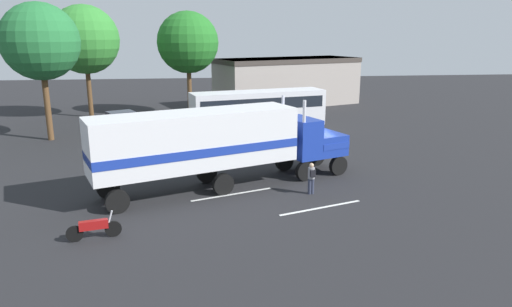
{
  "coord_description": "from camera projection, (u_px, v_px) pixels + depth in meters",
  "views": [
    {
      "loc": [
        -6.52,
        -25.61,
        7.94
      ],
      "look_at": [
        -3.45,
        -1.55,
        1.6
      ],
      "focal_mm": 32.37,
      "sensor_mm": 36.0,
      "label": 1
    }
  ],
  "objects": [
    {
      "name": "tree_left",
      "position": [
        188.0,
        43.0,
        44.78
      ],
      "size": [
        5.96,
        5.96,
        10.05
      ],
      "color": "brown",
      "rests_on": "ground_plane"
    },
    {
      "name": "lane_stripe_mid",
      "position": [
        321.0,
        208.0,
        21.62
      ],
      "size": [
        4.23,
        1.53,
        0.01
      ],
      "primitive_type": "cube",
      "rotation": [
        0.0,
        0.0,
        0.32
      ],
      "color": "silver",
      "rests_on": "ground_plane"
    },
    {
      "name": "tree_center",
      "position": [
        85.0,
        40.0,
        43.18
      ],
      "size": [
        6.4,
        6.4,
        10.56
      ],
      "color": "brown",
      "rests_on": "ground_plane"
    },
    {
      "name": "building_backdrop",
      "position": [
        288.0,
        80.0,
        51.99
      ],
      "size": [
        17.19,
        11.38,
        5.25
      ],
      "color": "#9E938C",
      "rests_on": "ground_plane"
    },
    {
      "name": "semi_truck",
      "position": [
        216.0,
        142.0,
        23.77
      ],
      "size": [
        14.11,
        7.4,
        4.5
      ],
      "color": "#193399",
      "rests_on": "ground_plane"
    },
    {
      "name": "motorcycle",
      "position": [
        94.0,
        228.0,
        18.24
      ],
      "size": [
        2.08,
        0.55,
        1.12
      ],
      "color": "black",
      "rests_on": "ground_plane"
    },
    {
      "name": "person_bystander",
      "position": [
        311.0,
        177.0,
        23.27
      ],
      "size": [
        0.34,
        0.46,
        1.63
      ],
      "color": "#2D3347",
      "rests_on": "ground_plane"
    },
    {
      "name": "parked_bus",
      "position": [
        259.0,
        107.0,
        37.6
      ],
      "size": [
        11.29,
        5.04,
        3.4
      ],
      "color": "silver",
      "rests_on": "ground_plane"
    },
    {
      "name": "ground_plane",
      "position": [
        310.0,
        171.0,
        27.38
      ],
      "size": [
        120.0,
        120.0,
        0.0
      ],
      "primitive_type": "plane",
      "color": "#232326"
    },
    {
      "name": "parked_car",
      "position": [
        123.0,
        120.0,
        38.95
      ],
      "size": [
        4.73,
        3.63,
        1.57
      ],
      "color": "maroon",
      "rests_on": "ground_plane"
    },
    {
      "name": "tree_right",
      "position": [
        40.0,
        42.0,
        33.58
      ],
      "size": [
        5.63,
        5.63,
        10.17
      ],
      "color": "brown",
      "rests_on": "ground_plane"
    },
    {
      "name": "lane_stripe_near",
      "position": [
        232.0,
        194.0,
        23.42
      ],
      "size": [
        4.21,
        1.6,
        0.01
      ],
      "primitive_type": "cube",
      "rotation": [
        0.0,
        0.0,
        0.34
      ],
      "color": "silver",
      "rests_on": "ground_plane"
    }
  ]
}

